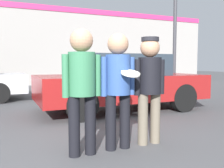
% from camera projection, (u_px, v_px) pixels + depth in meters
% --- Properties ---
extents(ground_plane, '(56.00, 56.00, 0.00)m').
position_uv_depth(ground_plane, '(100.00, 152.00, 3.45)').
color(ground_plane, '#4C4C4F').
extents(storefront_building, '(24.00, 0.22, 4.44)m').
position_uv_depth(storefront_building, '(25.00, 44.00, 13.55)').
color(storefront_building, gray).
rests_on(storefront_building, ground).
extents(person_left, '(0.52, 0.35, 1.66)m').
position_uv_depth(person_left, '(82.00, 81.00, 3.24)').
color(person_left, black).
rests_on(person_left, ground).
extents(person_middle_with_frisbee, '(0.52, 0.55, 1.63)m').
position_uv_depth(person_middle_with_frisbee, '(118.00, 81.00, 3.48)').
color(person_middle_with_frisbee, black).
rests_on(person_middle_with_frisbee, ground).
extents(person_right, '(0.51, 0.34, 1.60)m').
position_uv_depth(person_right, '(150.00, 81.00, 3.72)').
color(person_right, '#665B4C').
rests_on(person_right, ground).
extents(parked_car_near, '(4.28, 1.96, 1.44)m').
position_uv_depth(parked_car_near, '(120.00, 82.00, 6.49)').
color(parked_car_near, maroon).
rests_on(parked_car_near, ground).
extents(street_lamp, '(1.35, 0.35, 5.27)m').
position_uv_depth(street_lamp, '(181.00, 3.00, 8.61)').
color(street_lamp, '#38383D').
rests_on(street_lamp, ground).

